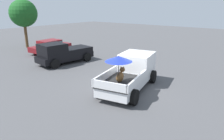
# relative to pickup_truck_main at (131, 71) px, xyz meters

# --- Properties ---
(ground_plane) EXTENTS (80.00, 80.00, 0.00)m
(ground_plane) POSITION_rel_pickup_truck_main_xyz_m (-0.39, -0.08, -0.99)
(ground_plane) COLOR #4C4C4F
(pickup_truck_main) EXTENTS (5.33, 3.08, 2.33)m
(pickup_truck_main) POSITION_rel_pickup_truck_main_xyz_m (0.00, 0.00, 0.00)
(pickup_truck_main) COLOR black
(pickup_truck_main) RESTS_ON ground
(pickup_truck_red) EXTENTS (4.98, 2.61, 1.80)m
(pickup_truck_red) POSITION_rel_pickup_truck_main_xyz_m (1.08, 7.56, -0.11)
(pickup_truck_red) COLOR black
(pickup_truck_red) RESTS_ON ground
(parked_sedan_near) EXTENTS (4.38, 2.14, 1.33)m
(parked_sedan_near) POSITION_rel_pickup_truck_main_xyz_m (2.95, 11.95, -0.24)
(parked_sedan_near) COLOR black
(parked_sedan_near) RESTS_ON ground
(tree_by_lot) EXTENTS (3.08, 3.08, 5.47)m
(tree_by_lot) POSITION_rel_pickup_truck_main_xyz_m (3.02, 16.56, 2.92)
(tree_by_lot) COLOR brown
(tree_by_lot) RESTS_ON ground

